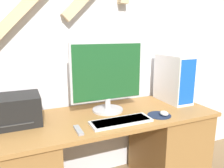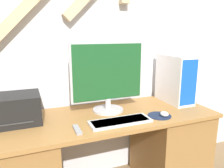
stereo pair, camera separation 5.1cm
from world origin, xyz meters
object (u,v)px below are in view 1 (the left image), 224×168
object	(u,v)px
mouse	(164,113)
printer	(11,111)
remote_control	(78,130)
keyboard	(121,121)
monitor	(107,75)
computer_tower	(174,78)

from	to	relation	value
mouse	printer	distance (m)	1.13
remote_control	keyboard	bearing A→B (deg)	3.15
monitor	computer_tower	world-z (taller)	monitor
keyboard	monitor	bearing A→B (deg)	88.65
monitor	keyboard	bearing A→B (deg)	-91.35
keyboard	computer_tower	size ratio (longest dim) A/B	1.03
remote_control	computer_tower	bearing A→B (deg)	16.24
keyboard	mouse	size ratio (longest dim) A/B	6.20
monitor	mouse	size ratio (longest dim) A/B	8.38
computer_tower	printer	bearing A→B (deg)	179.66
printer	remote_control	xyz separation A→B (m)	(0.40, -0.30, -0.10)
monitor	printer	xyz separation A→B (m)	(-0.73, 0.01, -0.20)
computer_tower	monitor	bearing A→B (deg)	179.96
printer	remote_control	world-z (taller)	printer
monitor	remote_control	world-z (taller)	monitor
monitor	remote_control	distance (m)	0.53
computer_tower	remote_control	bearing A→B (deg)	-163.76
keyboard	printer	xyz separation A→B (m)	(-0.72, 0.28, 0.09)
keyboard	printer	bearing A→B (deg)	158.79
computer_tower	mouse	bearing A→B (deg)	-136.80
mouse	monitor	bearing A→B (deg)	140.83
monitor	computer_tower	xyz separation A→B (m)	(0.67, -0.00, -0.08)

